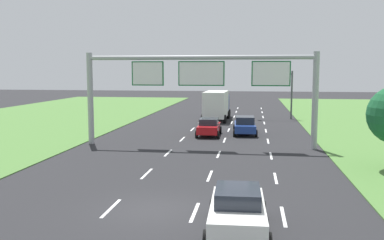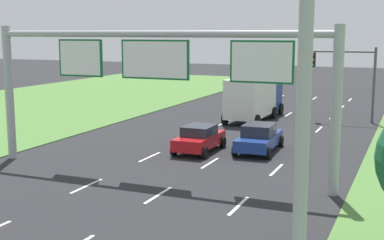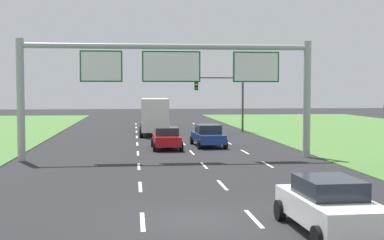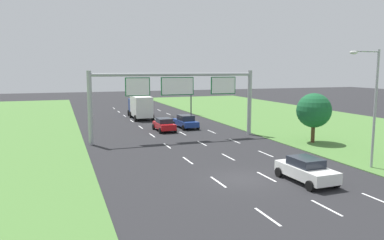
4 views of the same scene
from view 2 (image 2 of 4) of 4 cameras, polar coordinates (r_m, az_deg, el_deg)
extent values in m
cube|color=white|center=(24.09, -11.18, -6.91)|extent=(0.14, 2.40, 0.01)
cube|color=white|center=(29.07, -4.54, -3.95)|extent=(0.14, 2.40, 0.01)
cube|color=white|center=(34.38, 0.07, -1.84)|extent=(0.14, 2.40, 0.01)
cube|color=white|center=(39.89, 3.42, -0.30)|extent=(0.14, 2.40, 0.01)
cube|color=white|center=(45.52, 5.95, 0.87)|extent=(0.14, 2.40, 0.01)
cube|color=white|center=(51.23, 7.93, 1.77)|extent=(0.14, 2.40, 0.01)
cube|color=white|center=(57.01, 9.50, 2.49)|extent=(0.14, 2.40, 0.01)
cube|color=white|center=(22.38, -3.65, -8.01)|extent=(0.14, 2.40, 0.01)
cube|color=white|center=(27.67, 1.93, -4.61)|extent=(0.14, 2.40, 0.01)
cube|color=white|center=(33.20, 5.65, -2.29)|extent=(0.14, 2.40, 0.01)
cube|color=white|center=(38.88, 8.29, -0.63)|extent=(0.14, 2.40, 0.01)
cube|color=white|center=(44.64, 10.25, 0.60)|extent=(0.14, 2.40, 0.01)
cube|color=white|center=(50.45, 11.77, 1.55)|extent=(0.14, 2.40, 0.01)
cube|color=white|center=(56.30, 12.97, 2.30)|extent=(0.14, 2.40, 0.01)
cube|color=white|center=(21.11, 4.98, -9.10)|extent=(0.14, 2.40, 0.01)
cube|color=white|center=(26.66, 9.00, -5.26)|extent=(0.14, 2.40, 0.01)
cube|color=white|center=(32.37, 11.58, -2.74)|extent=(0.14, 2.40, 0.01)
cube|color=white|center=(38.16, 13.38, -0.98)|extent=(0.14, 2.40, 0.01)
cube|color=white|center=(44.02, 14.70, 0.32)|extent=(0.14, 2.40, 0.01)
cube|color=white|center=(49.90, 15.71, 1.31)|extent=(0.14, 2.40, 0.01)
cube|color=white|center=(55.81, 16.50, 2.09)|extent=(0.14, 2.40, 0.01)
cube|color=navy|center=(30.44, 7.16, -2.17)|extent=(2.01, 4.57, 0.63)
cube|color=#232833|center=(30.26, 7.15, -1.02)|extent=(1.69, 2.13, 0.63)
cylinder|color=black|center=(32.34, 6.25, -2.04)|extent=(0.25, 0.65, 0.64)
cylinder|color=black|center=(31.94, 9.47, -2.26)|extent=(0.25, 0.65, 0.64)
cylinder|color=black|center=(29.12, 4.60, -3.29)|extent=(0.25, 0.65, 0.64)
cylinder|color=black|center=(28.69, 8.16, -3.54)|extent=(0.25, 0.65, 0.64)
cube|color=red|center=(30.13, 0.79, -2.20)|extent=(1.77, 4.08, 0.65)
cube|color=#232833|center=(30.02, 0.78, -1.10)|extent=(1.57, 1.96, 0.53)
cylinder|color=black|center=(31.87, 0.28, -2.15)|extent=(0.23, 0.64, 0.64)
cylinder|color=black|center=(31.26, 3.31, -2.40)|extent=(0.23, 0.64, 0.64)
cylinder|color=black|center=(29.21, -1.92, -3.22)|extent=(0.23, 0.64, 0.64)
cylinder|color=black|center=(28.54, 1.34, -3.52)|extent=(0.23, 0.64, 0.64)
cube|color=navy|center=(44.20, 7.89, 2.60)|extent=(2.26, 2.16, 2.20)
cube|color=silver|center=(40.40, 6.28, 2.47)|extent=(2.51, 5.61, 2.86)
cylinder|color=black|center=(45.15, 6.67, 1.36)|extent=(0.30, 0.91, 0.90)
cylinder|color=black|center=(44.52, 9.44, 1.18)|extent=(0.30, 0.91, 0.90)
cylinder|color=black|center=(43.01, 5.62, 0.98)|extent=(0.30, 0.91, 0.90)
cylinder|color=black|center=(42.30, 8.72, 0.77)|extent=(0.30, 0.91, 0.90)
cylinder|color=black|center=(38.97, 3.55, 0.14)|extent=(0.30, 0.91, 0.90)
cylinder|color=black|center=(38.18, 6.94, -0.11)|extent=(0.30, 0.91, 0.90)
cylinder|color=#9EA0A5|center=(29.73, -18.91, 2.71)|extent=(0.44, 0.44, 7.00)
cylinder|color=#9EA0A5|center=(22.41, 15.12, 0.88)|extent=(0.44, 0.44, 7.00)
cylinder|color=#9EA0A5|center=(24.75, -4.43, 9.15)|extent=(16.80, 0.32, 0.32)
cube|color=#0C5B28|center=(26.76, -11.79, 6.50)|extent=(2.43, 0.12, 1.81)
cube|color=white|center=(26.71, -11.87, 6.49)|extent=(2.27, 0.01, 1.65)
cube|color=#0C5B28|center=(24.69, -3.99, 6.45)|extent=(3.42, 0.12, 1.81)
cube|color=white|center=(24.63, -4.05, 6.44)|extent=(3.26, 0.01, 1.65)
cube|color=#0C5B28|center=(22.85, 7.45, 6.17)|extent=(2.78, 0.12, 1.81)
cube|color=white|center=(22.79, 7.40, 6.16)|extent=(2.62, 0.01, 1.65)
cylinder|color=#47494F|center=(41.54, 18.84, 3.49)|extent=(0.20, 0.20, 5.60)
cylinder|color=#47494F|center=(41.60, 15.91, 7.03)|extent=(4.50, 0.14, 0.14)
cube|color=black|center=(41.97, 12.80, 6.28)|extent=(0.32, 0.36, 1.10)
sphere|color=red|center=(41.75, 12.77, 6.78)|extent=(0.22, 0.22, 0.22)
sphere|color=orange|center=(41.77, 12.75, 6.27)|extent=(0.22, 0.22, 0.22)
sphere|color=green|center=(41.79, 12.74, 5.76)|extent=(0.22, 0.22, 0.22)
cylinder|color=#9EA0A5|center=(7.02, 11.38, -11.01)|extent=(0.18, 0.18, 8.50)
camera|label=1|loc=(11.99, -118.00, -9.18)|focal=40.00mm
camera|label=3|loc=(16.47, -100.21, -10.92)|focal=50.00mm
camera|label=4|loc=(26.48, -99.32, -0.48)|focal=35.00mm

